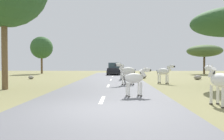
% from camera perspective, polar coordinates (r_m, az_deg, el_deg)
% --- Properties ---
extents(ground_plane, '(90.00, 90.00, 0.00)m').
position_cam_1_polar(ground_plane, '(7.34, -6.44, -10.70)').
color(ground_plane, olive).
extents(road, '(6.00, 64.00, 0.05)m').
position_cam_1_polar(road, '(7.29, -3.71, -10.56)').
color(road, slate).
rests_on(road, ground_plane).
extents(lane_markings, '(0.16, 56.00, 0.01)m').
position_cam_1_polar(lane_markings, '(6.32, -4.55, -12.20)').
color(lane_markings, silver).
rests_on(lane_markings, road).
extents(zebra_0, '(0.50, 1.55, 1.46)m').
position_cam_1_polar(zebra_0, '(21.56, 2.70, -0.18)').
color(zebra_0, silver).
rests_on(zebra_0, road).
extents(zebra_1, '(1.39, 1.28, 1.58)m').
position_cam_1_polar(zebra_1, '(18.13, 13.53, -0.46)').
color(zebra_1, silver).
rests_on(zebra_1, ground_plane).
extents(zebra_2, '(1.40, 0.81, 1.40)m').
position_cam_1_polar(zebra_2, '(10.28, 6.20, -2.22)').
color(zebra_2, silver).
rests_on(zebra_2, road).
extents(zebra_3, '(1.62, 1.10, 1.67)m').
position_cam_1_polar(zebra_3, '(15.88, 3.93, -0.32)').
color(zebra_3, silver).
rests_on(zebra_3, road).
extents(zebra_4, '(0.60, 1.67, 1.58)m').
position_cam_1_polar(zebra_4, '(9.05, 26.25, -2.50)').
color(zebra_4, silver).
rests_on(zebra_4, ground_plane).
extents(car_0, '(2.20, 4.43, 1.74)m').
position_cam_1_polar(car_0, '(31.73, 0.69, 0.23)').
color(car_0, black).
rests_on(car_0, road).
extents(tree_1, '(5.46, 5.46, 4.66)m').
position_cam_1_polar(tree_1, '(37.86, 23.07, 4.63)').
color(tree_1, '#4C3823').
rests_on(tree_1, ground_plane).
extents(tree_2, '(3.67, 3.67, 6.18)m').
position_cam_1_polar(tree_2, '(38.20, -17.99, 5.59)').
color(tree_2, brown).
rests_on(tree_2, ground_plane).
extents(rock_0, '(0.75, 0.73, 0.45)m').
position_cam_1_polar(rock_0, '(23.68, 21.55, -1.82)').
color(rock_0, gray).
rests_on(rock_0, ground_plane).
extents(rock_1, '(0.69, 0.73, 0.51)m').
position_cam_1_polar(rock_1, '(24.08, 8.23, -1.60)').
color(rock_1, gray).
rests_on(rock_1, ground_plane).
extents(rock_2, '(0.56, 0.51, 0.36)m').
position_cam_1_polar(rock_2, '(24.36, -20.47, -1.83)').
color(rock_2, gray).
rests_on(rock_2, ground_plane).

